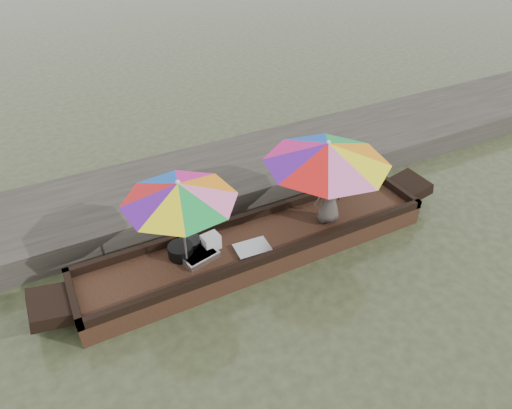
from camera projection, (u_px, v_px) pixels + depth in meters
name	position (u px, v px, depth m)	size (l,w,h in m)	color
water	(259.00, 254.00, 7.89)	(80.00, 80.00, 0.00)	#313822
dock	(209.00, 181.00, 9.32)	(22.00, 2.20, 0.50)	#2D2B26
boat_hull	(259.00, 247.00, 7.78)	(6.12, 1.20, 0.35)	black
cooking_pot	(181.00, 251.00, 7.27)	(0.40, 0.40, 0.21)	black
tray_crayfish	(199.00, 256.00, 7.27)	(0.56, 0.39, 0.09)	silver
tray_scallop	(252.00, 248.00, 7.44)	(0.56, 0.39, 0.06)	silver
charcoal_grill	(190.00, 244.00, 7.45)	(0.35, 0.35, 0.16)	black
supply_bag	(211.00, 242.00, 7.42)	(0.28, 0.22, 0.26)	silver
vendor	(330.00, 195.00, 7.79)	(0.52, 0.34, 1.07)	#49433C
umbrella_bow	(183.00, 224.00, 6.75)	(1.70, 1.70, 1.55)	orange
umbrella_stern	(325.00, 182.00, 7.70)	(2.12, 2.12, 1.55)	green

